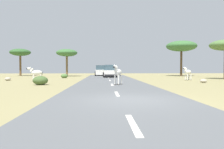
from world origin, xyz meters
The scene contains 15 objects.
ground_plane centered at (0.00, 0.00, 0.00)m, with size 90.00×90.00×0.00m, color #8E8456.
road centered at (-0.50, 0.00, 0.03)m, with size 6.00×64.00×0.05m, color #56595B.
lane_markings centered at (-0.50, -1.00, 0.05)m, with size 0.16×56.00×0.01m.
zebra_0 centered at (-0.05, 8.02, 1.00)m, with size 0.91×1.59×1.59m.
zebra_1 centered at (-7.78, 12.74, 0.88)m, with size 1.47×0.86×1.47m.
zebra_2 centered at (8.13, 14.82, 0.89)m, with size 1.38×1.12×1.49m.
car_0 centered at (-0.22, 22.46, 0.85)m, with size 2.08×4.37×1.74m.
car_1 centered at (-1.62, 28.60, 0.85)m, with size 2.16×4.41×1.74m.
tree_0 centered at (-15.14, 28.57, 3.91)m, with size 3.41×3.41×4.57m.
tree_2 centered at (11.61, 26.53, 4.88)m, with size 4.93×4.93×5.78m.
tree_4 centered at (-6.96, 26.16, 3.70)m, with size 3.33×3.33×4.33m.
bush_0 centered at (-6.22, 8.71, 0.36)m, with size 1.20×1.08×0.72m, color #425B2D.
bush_1 centered at (-6.38, 20.48, 0.28)m, with size 0.93×0.84×0.56m, color #4C7038.
rock_0 centered at (7.97, 10.65, 0.17)m, with size 0.66×0.49×0.34m, color #A89E8C.
rock_1 centered at (-11.36, 14.75, 0.18)m, with size 0.60×0.57×0.37m, color #A89E8C.
Camera 1 is at (-1.19, -9.06, 1.37)m, focal length 35.29 mm.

